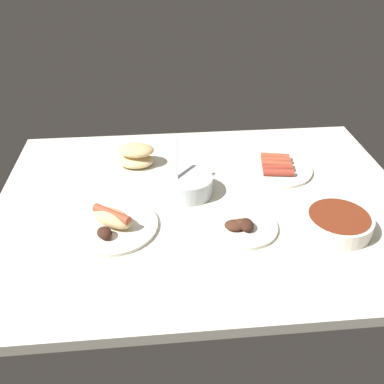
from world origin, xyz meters
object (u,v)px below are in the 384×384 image
object	(u,v)px
plate_hotdog_assembled	(112,223)
plate_sausages	(276,167)
plate_grilled_meat	(243,226)
bowl_coleslaw	(188,184)
bowl_chili	(338,222)
bread_stack	(136,156)

from	to	relation	value
plate_hotdog_assembled	plate_sausages	world-z (taller)	plate_hotdog_assembled
plate_grilled_meat	plate_hotdog_assembled	distance (cm)	34.28
bowl_coleslaw	bowl_chili	size ratio (longest dim) A/B	0.88
bowl_coleslaw	plate_sausages	distance (cm)	31.38
plate_hotdog_assembled	bowl_chili	xyz separation A→B (cm)	(-58.74, 6.15, 0.84)
bowl_coleslaw	plate_sausages	bearing A→B (deg)	-159.90
plate_grilled_meat	bowl_chili	size ratio (longest dim) A/B	1.03
plate_sausages	bowl_chili	bearing A→B (deg)	104.31
bread_stack	plate_sausages	size ratio (longest dim) A/B	0.56
plate_grilled_meat	bowl_chili	world-z (taller)	bowl_chili
bread_stack	bowl_coleslaw	world-z (taller)	bowl_coleslaw
plate_hotdog_assembled	plate_sausages	bearing A→B (deg)	-153.50
bread_stack	plate_grilled_meat	distance (cm)	46.04
plate_grilled_meat	plate_sausages	size ratio (longest dim) A/B	0.78
bread_stack	plate_grilled_meat	xyz separation A→B (cm)	(-28.41, 36.13, -2.65)
plate_grilled_meat	bowl_chili	xyz separation A→B (cm)	(-24.66, 2.57, 1.58)
bowl_coleslaw	bread_stack	bearing A→B (deg)	-49.03
bread_stack	plate_hotdog_assembled	xyz separation A→B (cm)	(5.67, 32.55, -1.90)
bread_stack	plate_grilled_meat	world-z (taller)	bread_stack
bread_stack	plate_hotdog_assembled	world-z (taller)	bread_stack
bread_stack	bowl_chili	xyz separation A→B (cm)	(-53.07, 38.71, -1.06)
bread_stack	plate_hotdog_assembled	size ratio (longest dim) A/B	0.54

